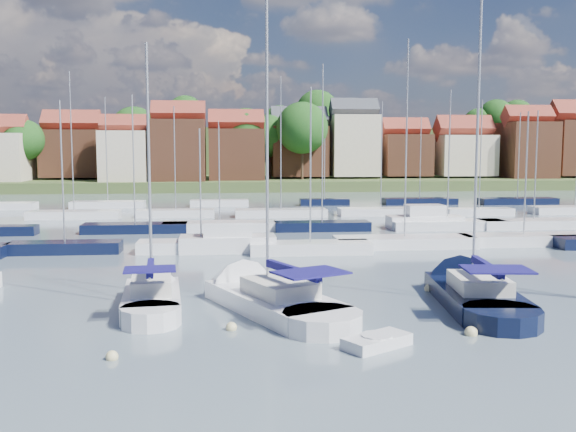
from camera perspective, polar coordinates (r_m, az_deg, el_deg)
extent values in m
plane|color=#4E5B69|center=(67.63, -1.02, -0.40)|extent=(260.00, 260.00, 0.00)
cube|color=silver|center=(31.58, -12.00, -7.57)|extent=(3.17, 6.50, 1.20)
cone|color=silver|center=(35.42, -11.89, -6.08)|extent=(2.88, 3.28, 2.62)
cylinder|color=silver|center=(28.53, -12.11, -9.05)|extent=(2.85, 2.85, 1.20)
cube|color=silver|center=(30.95, -12.05, -6.05)|extent=(2.06, 2.78, 0.70)
cylinder|color=#B2B2B7|center=(31.16, -12.25, 4.19)|extent=(0.14, 0.14, 11.66)
cylinder|color=#B2B2B7|center=(29.92, -12.12, -4.81)|extent=(0.41, 3.49, 0.10)
cube|color=#151156|center=(29.89, -12.13, -4.53)|extent=(0.59, 3.34, 0.35)
cube|color=#151156|center=(28.75, -12.18, -4.65)|extent=(2.36, 1.77, 0.08)
cube|color=silver|center=(30.53, -1.30, -7.92)|extent=(6.60, 8.92, 1.20)
cone|color=silver|center=(34.98, -5.49, -6.13)|extent=(4.81, 5.08, 3.43)
cylinder|color=silver|center=(27.14, 3.07, -9.71)|extent=(4.57, 4.57, 1.20)
cube|color=silver|center=(29.83, -0.75, -6.38)|extent=(3.63, 4.13, 0.70)
cylinder|color=#B2B2B7|center=(30.13, -1.88, 7.69)|extent=(0.14, 0.14, 15.26)
cylinder|color=#B2B2B7|center=(28.69, 0.40, -5.14)|extent=(2.03, 4.19, 0.10)
cube|color=#151156|center=(28.66, 0.40, -4.85)|extent=(2.11, 4.07, 0.35)
cube|color=#151156|center=(27.39, 2.02, -5.04)|extent=(3.52, 3.10, 0.08)
cube|color=black|center=(32.90, 16.32, -7.14)|extent=(4.28, 8.44, 1.20)
cone|color=black|center=(37.68, 14.25, -5.41)|extent=(3.80, 4.30, 3.38)
cylinder|color=black|center=(29.14, 18.47, -8.92)|extent=(3.74, 3.74, 1.20)
cube|color=silver|center=(32.17, 16.64, -5.71)|extent=(2.73, 3.62, 0.70)
cylinder|color=#B2B2B7|center=(32.61, 16.49, 7.40)|extent=(0.14, 0.14, 15.35)
cylinder|color=#B2B2B7|center=(30.95, 17.26, -4.59)|extent=(0.61, 4.48, 0.10)
cube|color=#151156|center=(30.92, 17.27, -4.32)|extent=(0.79, 4.28, 0.35)
cube|color=#151156|center=(29.52, 18.08, -4.53)|extent=(3.08, 2.34, 0.08)
cube|color=silver|center=(25.31, 7.90, -11.08)|extent=(2.97, 2.49, 0.53)
cylinder|color=silver|center=(25.27, 7.90, -10.75)|extent=(1.26, 1.26, 0.34)
sphere|color=beige|center=(24.63, -15.38, -12.20)|extent=(0.46, 0.46, 0.46)
sphere|color=beige|center=(27.51, -5.06, -10.05)|extent=(0.48, 0.48, 0.48)
sphere|color=beige|center=(27.71, 15.95, -10.15)|extent=(0.53, 0.53, 0.53)
sphere|color=beige|center=(35.47, 12.46, -6.49)|extent=(0.54, 0.54, 0.54)
cube|color=black|center=(49.40, -19.21, -2.74)|extent=(8.01, 2.24, 1.00)
cylinder|color=#B2B2B7|center=(48.89, -19.44, 3.74)|extent=(0.12, 0.12, 10.16)
cube|color=silver|center=(47.74, -7.73, -2.75)|extent=(9.22, 2.58, 1.00)
cylinder|color=#B2B2B7|center=(47.26, -7.80, 2.76)|extent=(0.12, 0.12, 8.18)
cube|color=silver|center=(46.57, 1.99, -2.92)|extent=(8.78, 2.46, 1.00)
cylinder|color=#B2B2B7|center=(46.01, 2.01, 4.52)|extent=(0.12, 0.12, 11.06)
cube|color=silver|center=(50.14, 10.30, -2.37)|extent=(10.79, 3.02, 1.00)
cylinder|color=#B2B2B7|center=(49.61, 10.48, 6.73)|extent=(0.12, 0.12, 14.87)
cube|color=silver|center=(53.98, 20.19, -2.05)|extent=(10.13, 2.84, 1.00)
cylinder|color=#B2B2B7|center=(53.52, 20.40, 3.58)|extent=(0.12, 0.12, 9.59)
cube|color=silver|center=(47.50, -5.37, -2.58)|extent=(7.00, 2.60, 1.40)
cube|color=silver|center=(47.34, -5.39, -1.27)|extent=(3.50, 2.20, 1.30)
cube|color=black|center=(59.57, -13.42, -1.11)|extent=(9.30, 2.60, 1.00)
cylinder|color=#B2B2B7|center=(59.13, -13.57, 4.90)|extent=(0.12, 0.12, 11.48)
cube|color=silver|center=(59.42, -6.08, -0.99)|extent=(10.40, 2.91, 1.00)
cylinder|color=#B2B2B7|center=(59.02, -6.14, 3.72)|extent=(0.12, 0.12, 8.77)
cube|color=black|center=(59.40, 3.04, -0.97)|extent=(8.80, 2.46, 1.00)
cylinder|color=#B2B2B7|center=(58.95, 3.08, 6.44)|extent=(0.12, 0.12, 14.33)
cube|color=silver|center=(62.24, 13.97, -0.82)|extent=(10.73, 3.00, 1.00)
cylinder|color=#B2B2B7|center=(61.82, 14.12, 5.24)|extent=(0.12, 0.12, 12.14)
cube|color=silver|center=(65.40, 20.99, -0.72)|extent=(10.48, 2.93, 1.00)
cylinder|color=#B2B2B7|center=(65.01, 21.17, 4.22)|extent=(0.12, 0.12, 10.28)
cube|color=silver|center=(62.39, 12.03, -0.62)|extent=(7.00, 2.60, 1.40)
cube|color=silver|center=(62.27, 12.06, 0.39)|extent=(3.50, 2.20, 1.30)
cube|color=silver|center=(73.32, -18.47, 0.07)|extent=(9.71, 2.72, 1.00)
cylinder|color=#B2B2B7|center=(72.96, -18.68, 6.28)|extent=(0.12, 0.12, 14.88)
cube|color=silver|center=(72.02, -9.94, 0.19)|extent=(8.49, 2.38, 1.00)
cylinder|color=#B2B2B7|center=(71.66, -10.04, 5.09)|extent=(0.12, 0.12, 11.31)
cube|color=silver|center=(71.40, -0.64, 0.23)|extent=(10.16, 2.85, 1.00)
cylinder|color=#B2B2B7|center=(71.03, -0.65, 6.50)|extent=(0.12, 0.12, 14.59)
cube|color=silver|center=(73.42, 8.23, 0.33)|extent=(9.53, 2.67, 1.00)
cylinder|color=#B2B2B7|center=(73.07, 8.31, 5.37)|extent=(0.12, 0.12, 11.91)
cube|color=silver|center=(75.55, 16.60, 0.30)|extent=(7.62, 2.13, 1.00)
cylinder|color=#B2B2B7|center=(75.20, 16.75, 5.28)|extent=(0.12, 0.12, 12.13)
cube|color=silver|center=(81.86, 24.14, 0.44)|extent=(10.17, 2.85, 1.00)
cube|color=silver|center=(85.09, -15.71, 0.95)|extent=(9.24, 2.59, 1.00)
cylinder|color=#B2B2B7|center=(84.78, -15.85, 5.72)|extent=(0.12, 0.12, 13.17)
cube|color=silver|center=(84.57, -6.12, 1.11)|extent=(7.57, 2.12, 1.00)
cylinder|color=#B2B2B7|center=(84.28, -6.16, 4.92)|extent=(0.12, 0.12, 10.24)
cube|color=black|center=(85.81, 3.25, 1.20)|extent=(6.58, 1.84, 1.00)
cylinder|color=#B2B2B7|center=(85.55, 3.27, 4.21)|extent=(0.12, 0.12, 8.01)
cube|color=black|center=(88.75, 11.61, 1.25)|extent=(9.92, 2.78, 1.00)
cylinder|color=#B2B2B7|center=(88.46, 11.69, 5.10)|extent=(0.12, 0.12, 10.92)
cube|color=black|center=(92.69, 19.70, 1.22)|extent=(10.55, 2.95, 1.00)
cylinder|color=#B2B2B7|center=(92.41, 19.84, 5.09)|extent=(0.12, 0.12, 11.51)
cube|color=#45572B|center=(144.25, -3.60, 3.16)|extent=(200.00, 70.00, 3.00)
cube|color=#45572B|center=(169.07, -3.95, 5.18)|extent=(200.00, 60.00, 14.00)
cube|color=beige|center=(125.43, -24.14, 4.75)|extent=(9.35, 10.04, 8.56)
cube|color=maroon|center=(125.47, -24.25, 7.23)|extent=(9.54, 4.63, 4.63)
cube|color=brown|center=(127.85, -18.58, 5.29)|extent=(10.37, 9.97, 8.73)
cube|color=maroon|center=(127.93, -18.66, 7.81)|extent=(10.57, 5.13, 5.13)
cube|color=beige|center=(117.22, -14.29, 5.14)|extent=(8.09, 8.80, 8.96)
cube|color=maroon|center=(117.28, -14.36, 7.81)|extent=(8.25, 4.00, 4.00)
cube|color=brown|center=(117.15, -9.66, 5.73)|extent=(9.36, 10.17, 10.97)
cube|color=maroon|center=(117.30, -9.72, 8.97)|extent=(9.54, 4.63, 4.63)
cube|color=brown|center=(118.64, -4.61, 5.42)|extent=(9.90, 8.56, 9.42)
cube|color=maroon|center=(118.72, -4.63, 8.28)|extent=(10.10, 4.90, 4.90)
cube|color=brown|center=(124.48, 0.96, 5.77)|extent=(10.59, 8.93, 9.49)
cube|color=#383A42|center=(124.60, 0.97, 8.55)|extent=(10.80, 5.24, 5.24)
cube|color=beige|center=(125.35, 5.86, 6.23)|extent=(9.01, 8.61, 11.65)
cube|color=#383A42|center=(125.56, 5.89, 9.39)|extent=(9.19, 4.46, 4.46)
cube|color=brown|center=(129.04, 10.32, 5.35)|extent=(9.10, 9.34, 8.00)
cube|color=maroon|center=(129.08, 10.36, 7.62)|extent=(9.28, 4.50, 4.50)
cube|color=beige|center=(132.41, 15.29, 5.22)|extent=(10.86, 9.59, 7.88)
cube|color=maroon|center=(132.46, 15.35, 7.50)|extent=(11.07, 5.37, 5.37)
cube|color=brown|center=(134.69, 20.42, 5.47)|extent=(9.18, 9.96, 10.97)
cube|color=maroon|center=(134.82, 20.53, 8.28)|extent=(9.36, 4.54, 4.54)
cylinder|color=#382619|center=(155.55, 17.92, 6.11)|extent=(0.50, 0.50, 4.47)
sphere|color=#245219|center=(155.70, 17.99, 8.35)|extent=(8.18, 8.18, 8.18)
cylinder|color=#382619|center=(123.28, -1.61, 4.31)|extent=(0.50, 0.50, 4.46)
sphere|color=#245219|center=(123.24, -1.62, 7.12)|extent=(8.15, 8.15, 8.15)
cylinder|color=#382619|center=(142.18, 2.61, 6.46)|extent=(0.50, 0.50, 5.15)
sphere|color=#245219|center=(142.40, 2.62, 9.27)|extent=(9.41, 9.41, 9.41)
cylinder|color=#382619|center=(143.49, -9.06, 6.42)|extent=(0.50, 0.50, 4.56)
sphere|color=#245219|center=(143.67, -9.10, 8.89)|extent=(8.34, 8.34, 8.34)
cylinder|color=#382619|center=(133.41, -13.46, 4.43)|extent=(0.50, 0.50, 5.15)
sphere|color=#245219|center=(133.41, -13.54, 7.43)|extent=(9.42, 9.42, 9.42)
cylinder|color=#382619|center=(138.28, -19.75, 5.36)|extent=(0.50, 0.50, 3.42)
sphere|color=#245219|center=(138.33, -19.82, 7.29)|extent=(6.26, 6.26, 6.26)
cylinder|color=#382619|center=(133.15, 2.54, 4.29)|extent=(0.50, 0.50, 3.77)
sphere|color=#245219|center=(133.09, 2.55, 6.49)|extent=(6.89, 6.89, 6.89)
cylinder|color=#382619|center=(118.86, 1.26, 4.43)|extent=(0.50, 0.50, 5.21)
sphere|color=#245219|center=(118.87, 1.27, 7.84)|extent=(9.53, 9.53, 9.53)
cylinder|color=#382619|center=(145.33, 21.92, 3.85)|extent=(0.50, 0.50, 2.97)
sphere|color=#245219|center=(145.26, 21.98, 5.44)|extent=(5.44, 5.44, 5.44)
cylinder|color=#382619|center=(120.85, -3.72, 4.36)|extent=(0.50, 0.50, 4.84)
sphere|color=#245219|center=(120.83, -3.74, 7.47)|extent=(8.85, 8.85, 8.85)
cylinder|color=#382619|center=(154.14, 16.48, 6.03)|extent=(0.50, 0.50, 3.72)
sphere|color=#245219|center=(154.24, 16.54, 7.91)|extent=(6.80, 6.80, 6.80)
cylinder|color=#382619|center=(135.06, 20.44, 4.00)|extent=(0.50, 0.50, 4.05)
sphere|color=#245219|center=(135.01, 20.53, 6.33)|extent=(7.40, 7.40, 7.40)
cylinder|color=#382619|center=(124.91, -22.32, 3.78)|extent=(0.50, 0.50, 4.00)
sphere|color=#245219|center=(124.85, -22.42, 6.27)|extent=(7.32, 7.32, 7.32)
cylinder|color=#382619|center=(140.80, -0.77, 6.19)|extent=(0.50, 0.50, 3.93)
sphere|color=#245219|center=(140.91, -0.77, 8.36)|extent=(7.19, 7.19, 7.19)
cylinder|color=#382619|center=(132.27, 10.11, 4.20)|extent=(0.50, 0.50, 3.82)
sphere|color=#245219|center=(132.21, 10.15, 6.45)|extent=(6.99, 6.99, 6.99)
cylinder|color=#382619|center=(120.73, -11.48, 3.92)|extent=(0.50, 0.50, 3.48)
sphere|color=#245219|center=(120.66, -11.52, 6.17)|extent=(6.37, 6.37, 6.37)
cylinder|color=#382619|center=(144.39, 20.15, 3.91)|extent=(0.50, 0.50, 2.99)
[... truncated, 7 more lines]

